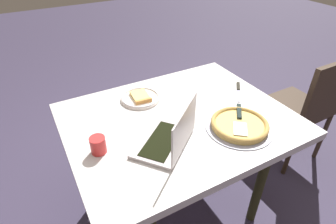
{
  "coord_description": "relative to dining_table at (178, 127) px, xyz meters",
  "views": [
    {
      "loc": [
        -0.66,
        -1.06,
        1.65
      ],
      "look_at": [
        -0.08,
        -0.02,
        0.81
      ],
      "focal_mm": 29.14,
      "sensor_mm": 36.0,
      "label": 1
    }
  ],
  "objects": [
    {
      "name": "pizza_plate",
      "position": [
        -0.11,
        0.28,
        0.09
      ],
      "size": [
        0.25,
        0.25,
        0.04
      ],
      "color": "white",
      "rests_on": "dining_table"
    },
    {
      "name": "drink_cup",
      "position": [
        -0.48,
        -0.06,
        0.12
      ],
      "size": [
        0.08,
        0.08,
        0.09
      ],
      "color": "red",
      "rests_on": "dining_table"
    },
    {
      "name": "chair_near",
      "position": [
        1.06,
        -0.08,
        -0.14
      ],
      "size": [
        0.42,
        0.42,
        0.91
      ],
      "color": "#37281D",
      "rests_on": "ground_plane"
    },
    {
      "name": "laptop",
      "position": [
        -0.16,
        -0.18,
        0.12
      ],
      "size": [
        0.39,
        0.38,
        0.24
      ],
      "color": "beige",
      "rests_on": "dining_table"
    },
    {
      "name": "dining_table",
      "position": [
        0.0,
        0.0,
        0.0
      ],
      "size": [
        1.25,
        0.99,
        0.73
      ],
      "color": "silver",
      "rests_on": "ground_plane"
    },
    {
      "name": "ground_plane",
      "position": [
        0.0,
        0.0,
        -0.66
      ],
      "size": [
        12.0,
        12.0,
        0.0
      ],
      "primitive_type": "plane",
      "color": "#372F46"
    },
    {
      "name": "table_knife",
      "position": [
        0.5,
        0.07,
        0.08
      ],
      "size": [
        0.17,
        0.2,
        0.01
      ],
      "color": "#B2B2CD",
      "rests_on": "dining_table"
    },
    {
      "name": "pizza_tray",
      "position": [
        0.24,
        -0.24,
        0.09
      ],
      "size": [
        0.36,
        0.36,
        0.04
      ],
      "color": "#9496AC",
      "rests_on": "dining_table"
    }
  ]
}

